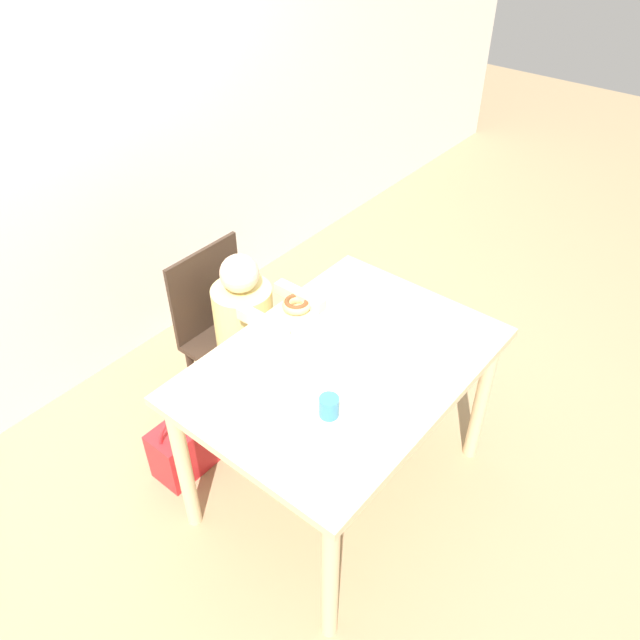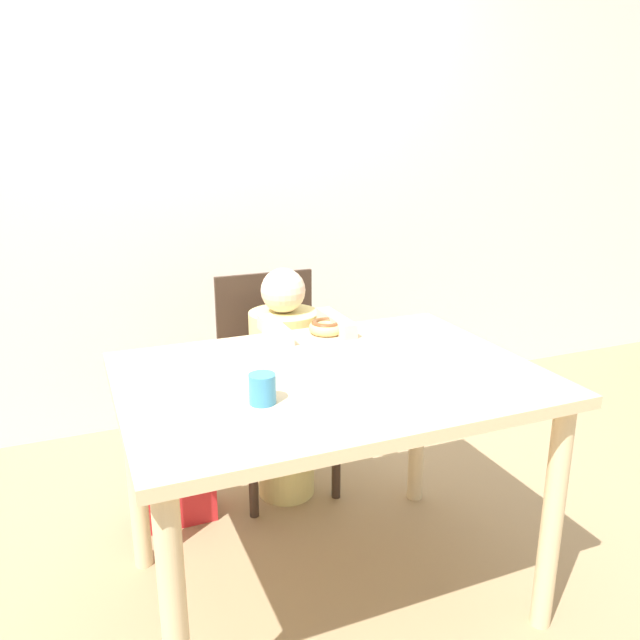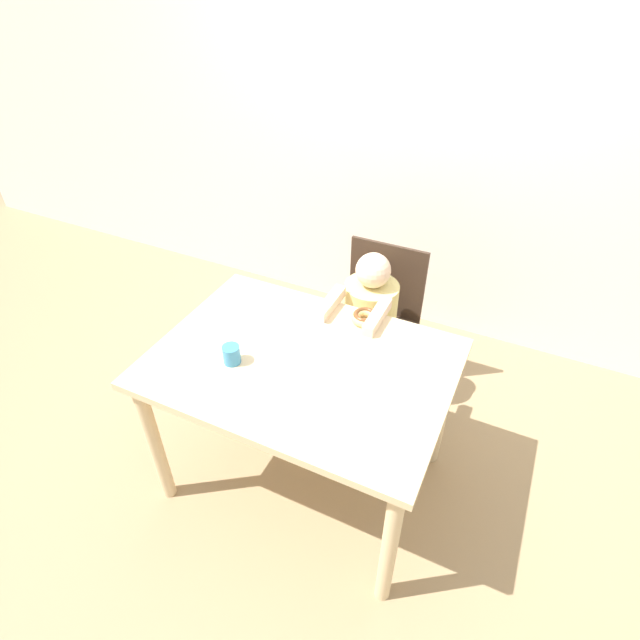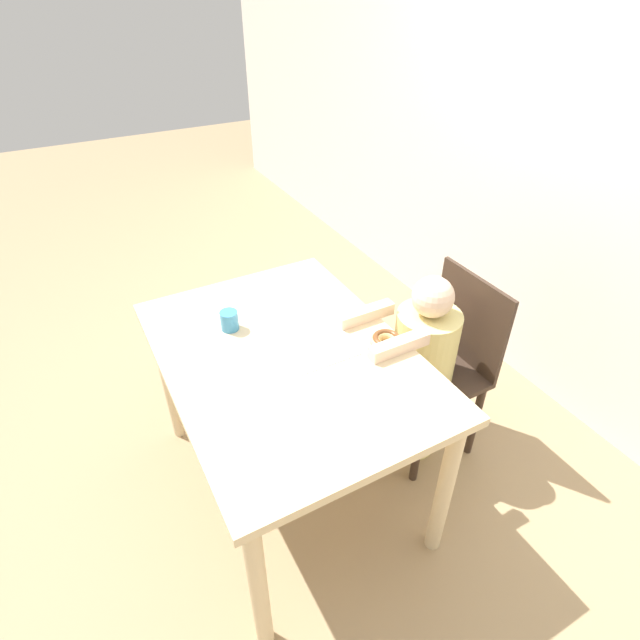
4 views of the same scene
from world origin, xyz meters
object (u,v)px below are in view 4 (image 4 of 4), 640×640
Objects in this scene: child_figure at (420,372)px; donut at (386,341)px; chair at (441,364)px; cup at (229,320)px; handbag at (363,369)px.

child_figure reaches higher than donut.
chair is 0.49m from donut.
cup reaches higher than donut.
handbag is (-0.44, 0.00, -0.32)m from child_figure.
child_figure reaches higher than chair.
chair is 0.95m from cup.
chair reaches higher than donut.
cup reaches higher than handbag.
donut is 0.85m from handbag.
chair is at bearing 90.00° from child_figure.
chair reaches higher than handbag.
child_figure is 7.72× the size of donut.
handbag is 4.75× the size of cup.
donut reaches higher than handbag.
cup is (-0.31, -0.84, 0.33)m from chair.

